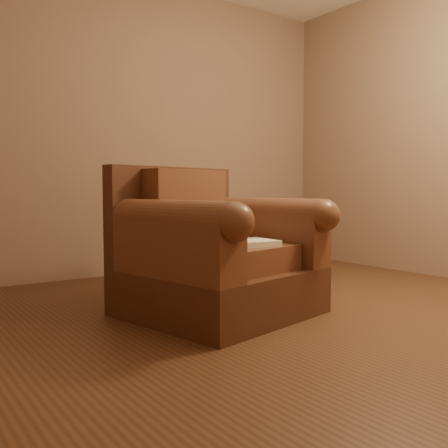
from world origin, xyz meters
TOP-DOWN VIEW (x-y plane):
  - floor at (0.00, 0.00)m, footprint 4.00×4.00m
  - room at (0.00, 0.00)m, footprint 4.02×4.02m
  - armchair at (-0.39, 0.33)m, footprint 1.22×1.18m
  - teddy_bear at (-0.40, 0.42)m, footprint 0.19×0.22m
  - guidebook at (-0.37, 0.08)m, footprint 0.45×0.28m
  - side_table at (0.89, 0.95)m, footprint 0.35×0.35m

SIDE VIEW (x-z plane):
  - floor at x=0.00m, z-range 0.00..0.00m
  - side_table at x=0.89m, z-range 0.02..0.51m
  - armchair at x=-0.39m, z-range -0.11..0.83m
  - guidebook at x=-0.37m, z-range 0.44..0.48m
  - teddy_bear at x=-0.40m, z-range 0.41..0.68m
  - room at x=0.00m, z-range 0.36..3.07m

